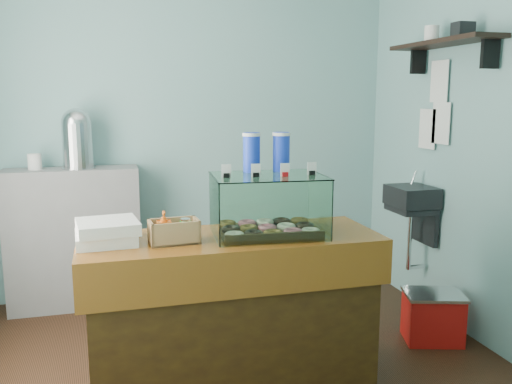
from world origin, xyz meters
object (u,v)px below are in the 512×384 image
object	(u,v)px
counter	(232,314)
red_cooler	(433,317)
display_case	(268,202)
coffee_urn	(77,137)

from	to	relation	value
counter	red_cooler	bearing A→B (deg)	10.41
counter	display_case	world-z (taller)	display_case
counter	coffee_urn	world-z (taller)	coffee_urn
display_case	red_cooler	size ratio (longest dim) A/B	1.39
display_case	red_cooler	bearing A→B (deg)	15.30
display_case	coffee_urn	distance (m)	1.87
display_case	red_cooler	distance (m)	1.55
counter	coffee_urn	distance (m)	1.97
counter	display_case	bearing A→B (deg)	7.20
coffee_urn	display_case	bearing A→B (deg)	-55.63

